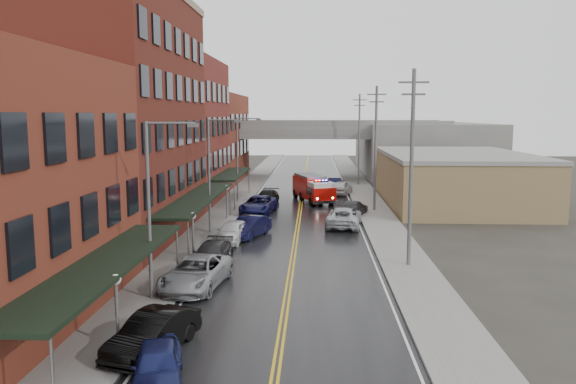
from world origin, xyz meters
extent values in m
plane|color=#2D2B26|center=(0.00, 0.00, 0.00)|extent=(220.00, 220.00, 0.00)
cube|color=black|center=(0.00, 30.00, 0.01)|extent=(11.00, 160.00, 0.02)
cube|color=slate|center=(-7.30, 30.00, 0.07)|extent=(3.00, 160.00, 0.15)
cube|color=slate|center=(7.30, 30.00, 0.07)|extent=(3.00, 160.00, 0.15)
cube|color=gray|center=(-5.65, 30.00, 0.07)|extent=(0.30, 160.00, 0.15)
cube|color=gray|center=(5.65, 30.00, 0.07)|extent=(0.30, 160.00, 0.15)
cube|color=#531B16|center=(-13.30, 23.00, 9.00)|extent=(9.00, 20.00, 18.00)
cube|color=maroon|center=(-13.30, 40.50, 7.50)|extent=(9.00, 15.00, 15.00)
cube|color=maroon|center=(-13.30, 58.00, 6.00)|extent=(9.00, 20.00, 12.00)
cube|color=#8E754C|center=(16.00, 40.00, 2.50)|extent=(14.00, 22.00, 5.00)
cube|color=slate|center=(18.00, 70.00, 4.00)|extent=(18.00, 30.00, 8.00)
cube|color=black|center=(-7.50, 4.00, 3.00)|extent=(2.60, 16.00, 0.18)
cylinder|color=slate|center=(-6.35, -3.60, 1.50)|extent=(0.10, 0.10, 3.00)
cylinder|color=slate|center=(-6.35, 11.60, 1.50)|extent=(0.10, 0.10, 3.00)
cube|color=black|center=(-7.50, 23.00, 3.00)|extent=(2.60, 18.00, 0.18)
cylinder|color=slate|center=(-6.35, 14.40, 1.50)|extent=(0.10, 0.10, 3.00)
cylinder|color=slate|center=(-6.35, 31.60, 1.50)|extent=(0.10, 0.10, 3.00)
cube|color=black|center=(-7.50, 40.50, 3.00)|extent=(2.60, 13.00, 0.18)
cylinder|color=slate|center=(-6.35, 34.40, 1.50)|extent=(0.10, 0.10, 3.00)
cylinder|color=slate|center=(-6.35, 46.60, 1.50)|extent=(0.10, 0.10, 3.00)
cylinder|color=#59595B|center=(-6.40, 2.00, 1.40)|extent=(0.14, 0.14, 2.80)
sphere|color=silver|center=(-6.40, 2.00, 2.90)|extent=(0.44, 0.44, 0.44)
cylinder|color=#59595B|center=(-6.40, 16.00, 1.40)|extent=(0.14, 0.14, 2.80)
sphere|color=silver|center=(-6.40, 16.00, 2.90)|extent=(0.44, 0.44, 0.44)
cylinder|color=#59595B|center=(-6.40, 30.00, 1.40)|extent=(0.14, 0.14, 2.80)
sphere|color=silver|center=(-6.40, 30.00, 2.90)|extent=(0.44, 0.44, 0.44)
cylinder|color=#59595B|center=(-6.80, 8.00, 4.50)|extent=(0.18, 0.18, 9.00)
cylinder|color=#59595B|center=(-5.60, 8.00, 8.90)|extent=(2.40, 0.12, 0.12)
cube|color=#59595B|center=(-4.50, 8.00, 8.80)|extent=(0.50, 0.22, 0.18)
cylinder|color=#59595B|center=(-6.80, 24.00, 4.50)|extent=(0.18, 0.18, 9.00)
cylinder|color=#59595B|center=(-5.60, 24.00, 8.90)|extent=(2.40, 0.12, 0.12)
cube|color=#59595B|center=(-4.50, 24.00, 8.80)|extent=(0.50, 0.22, 0.18)
cylinder|color=#59595B|center=(-6.80, 40.00, 4.50)|extent=(0.18, 0.18, 9.00)
cylinder|color=#59595B|center=(-5.60, 40.00, 8.90)|extent=(2.40, 0.12, 0.12)
cube|color=#59595B|center=(-4.50, 40.00, 8.80)|extent=(0.50, 0.22, 0.18)
cylinder|color=#59595B|center=(7.20, 15.00, 6.00)|extent=(0.24, 0.24, 12.00)
cube|color=#59595B|center=(7.20, 15.00, 11.20)|extent=(1.80, 0.12, 0.12)
cube|color=#59595B|center=(7.20, 15.00, 10.50)|extent=(1.40, 0.12, 0.12)
cylinder|color=#59595B|center=(7.20, 35.00, 6.00)|extent=(0.24, 0.24, 12.00)
cube|color=#59595B|center=(7.20, 35.00, 11.20)|extent=(1.80, 0.12, 0.12)
cube|color=#59595B|center=(7.20, 35.00, 10.50)|extent=(1.40, 0.12, 0.12)
cylinder|color=#59595B|center=(7.20, 55.00, 6.00)|extent=(0.24, 0.24, 12.00)
cube|color=#59595B|center=(7.20, 55.00, 11.20)|extent=(1.80, 0.12, 0.12)
cube|color=#59595B|center=(7.20, 55.00, 10.50)|extent=(1.40, 0.12, 0.12)
cube|color=slate|center=(0.00, 62.00, 6.75)|extent=(40.00, 10.00, 1.50)
cube|color=slate|center=(-11.00, 62.00, 3.00)|extent=(1.60, 8.00, 6.00)
cube|color=slate|center=(11.00, 62.00, 3.00)|extent=(1.60, 8.00, 6.00)
cube|color=#BE0E08|center=(0.89, 41.96, 1.50)|extent=(3.98, 5.82, 2.03)
cube|color=#BE0E08|center=(2.08, 38.38, 1.21)|extent=(3.09, 3.15, 1.45)
cube|color=silver|center=(2.08, 38.38, 2.18)|extent=(2.92, 2.93, 0.48)
cube|color=black|center=(2.02, 38.56, 1.50)|extent=(2.81, 2.24, 0.77)
cube|color=slate|center=(0.89, 41.96, 2.66)|extent=(3.62, 5.37, 0.29)
cube|color=black|center=(2.08, 38.38, 2.50)|extent=(1.56, 0.75, 0.14)
sphere|color=#FF0C0C|center=(1.58, 38.21, 2.58)|extent=(0.19, 0.19, 0.19)
sphere|color=#1933FF|center=(2.59, 38.55, 2.58)|extent=(0.19, 0.19, 0.19)
cylinder|color=black|center=(1.10, 37.95, 0.48)|extent=(1.03, 0.63, 0.97)
cylinder|color=black|center=(3.13, 38.62, 0.48)|extent=(1.03, 0.63, 0.97)
cylinder|color=black|center=(0.03, 41.17, 0.48)|extent=(1.03, 0.63, 0.97)
cylinder|color=black|center=(2.06, 41.84, 0.48)|extent=(1.03, 0.63, 0.97)
cylinder|color=black|center=(-0.73, 43.47, 0.48)|extent=(1.03, 0.63, 0.97)
cylinder|color=black|center=(1.29, 44.14, 0.48)|extent=(1.03, 0.63, 0.97)
imported|color=#151B4F|center=(-4.01, -0.80, 0.72)|extent=(2.64, 4.50, 1.44)
imported|color=black|center=(-4.94, 1.86, 0.79)|extent=(3.08, 5.08, 1.58)
imported|color=#929499|center=(-5.00, 10.20, 0.83)|extent=(3.53, 6.30, 1.66)
imported|color=#28282A|center=(-5.00, 14.73, 0.71)|extent=(2.40, 5.06, 1.43)
imported|color=silver|center=(-4.62, 21.20, 0.79)|extent=(2.69, 4.92, 1.59)
imported|color=black|center=(-3.60, 22.95, 0.80)|extent=(3.24, 5.13, 1.60)
imported|color=#111242|center=(-3.91, 33.20, 0.84)|extent=(3.44, 6.29, 1.67)
imported|color=black|center=(-3.60, 39.20, 0.71)|extent=(2.64, 5.13, 1.42)
imported|color=#B1B6BA|center=(3.86, 27.33, 0.82)|extent=(3.42, 6.17, 1.63)
imported|color=#2A2A2D|center=(5.00, 32.58, 0.71)|extent=(3.31, 5.23, 1.41)
imported|color=silver|center=(4.54, 46.20, 0.83)|extent=(3.18, 5.21, 1.66)
imported|color=black|center=(4.00, 52.20, 0.69)|extent=(2.22, 4.37, 1.37)
camera|label=1|loc=(1.35, -18.94, 9.31)|focal=35.00mm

